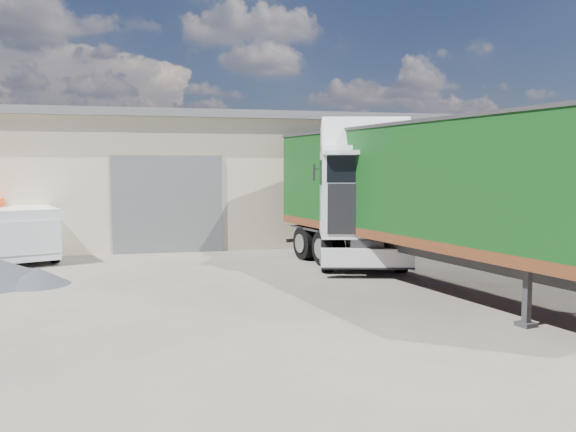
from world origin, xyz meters
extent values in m
plane|color=#292622|center=(0.00, 0.00, 0.00)|extent=(120.00, 120.00, 0.00)
cube|color=beige|center=(-6.00, 16.00, 2.50)|extent=(30.00, 12.00, 5.00)
cube|color=#55575A|center=(-6.00, 16.00, 5.15)|extent=(30.60, 12.60, 0.30)
cube|color=#55575A|center=(-2.00, 9.98, 1.80)|extent=(4.00, 0.08, 3.60)
cube|color=#55575A|center=(-6.00, 16.00, 5.35)|extent=(30.60, 0.40, 0.15)
cube|color=maroon|center=(11.50, 6.00, 1.25)|extent=(0.35, 26.00, 2.50)
cylinder|color=black|center=(3.77, 4.80, 0.55)|extent=(2.75, 1.67, 1.10)
cylinder|color=black|center=(4.62, 8.34, 0.55)|extent=(2.80, 1.69, 1.10)
cylinder|color=black|center=(4.97, 9.76, 0.55)|extent=(2.80, 1.69, 1.10)
cube|color=#2D2D30|center=(4.36, 7.23, 0.94)|extent=(2.53, 6.90, 0.31)
cube|color=silver|center=(3.54, 3.84, 0.57)|extent=(2.64, 0.88, 0.57)
cube|color=silver|center=(3.85, 5.16, 2.37)|extent=(3.09, 2.94, 2.55)
cube|color=black|center=(3.57, 3.99, 1.98)|extent=(2.24, 0.60, 1.46)
cube|color=black|center=(3.58, 4.01, 3.12)|extent=(2.29, 0.60, 0.78)
cube|color=silver|center=(3.90, 5.36, 4.01)|extent=(2.98, 2.57, 1.28)
cube|color=#0D5E42|center=(2.68, 5.87, 2.08)|extent=(0.20, 0.76, 1.14)
cube|color=#0D5E42|center=(5.22, 5.25, 2.08)|extent=(0.20, 0.76, 1.14)
cylinder|color=#2D2D30|center=(4.67, 8.55, 1.16)|extent=(1.38, 1.38, 0.12)
cube|color=#2D2D30|center=(4.94, -1.42, 0.59)|extent=(0.39, 0.39, 1.18)
cylinder|color=black|center=(3.91, 7.03, 0.57)|extent=(2.94, 1.75, 1.14)
cube|color=#2D2D30|center=(4.93, 2.78, 0.97)|extent=(3.86, 12.77, 0.38)
cube|color=#5A2C14|center=(4.93, 2.78, 1.32)|extent=(5.64, 13.20, 0.26)
cube|color=black|center=(4.93, 2.78, 2.85)|extent=(5.64, 13.20, 2.80)
cube|color=#2D2D30|center=(4.93, 2.78, 4.28)|extent=(5.72, 13.28, 0.09)
cylinder|color=black|center=(-6.47, 8.24, 0.32)|extent=(1.96, 1.23, 0.64)
cylinder|color=black|center=(-7.53, 11.14, 0.32)|extent=(1.96, 1.23, 0.64)
cube|color=silver|center=(-7.00, 9.69, 1.01)|extent=(3.25, 4.81, 1.64)
cube|color=silver|center=(-6.37, 7.96, 0.97)|extent=(1.98, 1.43, 1.06)
cube|color=black|center=(-6.44, 8.15, 1.50)|extent=(1.62, 0.65, 0.58)
cone|color=black|center=(-5.48, 4.87, 0.24)|extent=(2.10, 2.10, 0.47)
camera|label=1|loc=(-2.03, -11.14, 3.18)|focal=35.00mm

